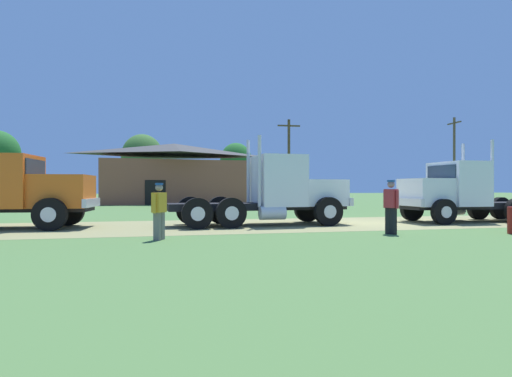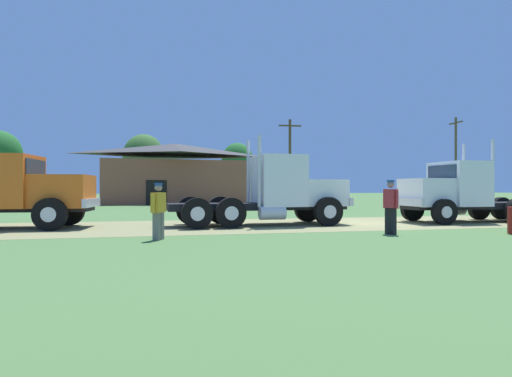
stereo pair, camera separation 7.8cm
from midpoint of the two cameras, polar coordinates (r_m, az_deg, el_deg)
ground_plane at (r=18.82m, az=13.37°, el=-4.51°), size 200.00×200.00×0.00m
dirt_track at (r=18.82m, az=13.37°, el=-4.50°), size 120.00×6.41×0.01m
truck_foreground_white at (r=17.53m, az=3.32°, el=-0.47°), size 7.38×2.82×3.53m
truck_near_left at (r=20.81m, az=25.32°, el=-0.58°), size 6.84×2.62×3.57m
truck_near_right at (r=18.15m, az=-29.15°, el=-0.47°), size 7.08×3.06×3.80m
visitor_standing_near at (r=12.70m, az=-12.71°, el=-2.68°), size 0.45×0.56×1.65m
visitor_walking_mid at (r=14.57m, az=17.65°, el=-2.09°), size 0.38×0.55×1.76m
shed_building at (r=42.55m, az=-10.64°, el=1.84°), size 14.69×8.33×5.84m
utility_pole_near at (r=41.21m, az=4.60°, el=3.95°), size 2.20×0.26×8.07m
utility_pole_far at (r=51.61m, az=25.12°, el=3.81°), size 0.26×2.20×9.21m
tree_mid at (r=56.54m, az=-14.69°, el=4.08°), size 5.24×5.24×8.35m
tree_right at (r=57.28m, az=-2.47°, el=3.75°), size 4.22×4.22×7.52m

